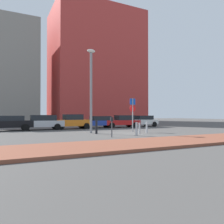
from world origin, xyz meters
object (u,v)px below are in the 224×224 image
object	(u,v)px
parking_sign_post	(133,111)
traffic_bollard_near	(137,129)
traffic_bollard_mid	(140,128)
parked_car_orange	(72,122)
traffic_bollard_edge	(147,128)
parked_car_white	(142,121)
street_lamp	(91,84)
parked_car_black	(10,123)
parked_car_red	(122,121)
parking_meter	(112,124)
parked_car_blue	(98,122)
traffic_bollard_far	(96,127)
parked_car_silver	(41,122)

from	to	relation	value
parking_sign_post	traffic_bollard_near	bearing A→B (deg)	-117.26
parking_sign_post	traffic_bollard_mid	bearing A→B (deg)	-107.66
parking_sign_post	traffic_bollard_mid	xyz separation A→B (m)	(-0.69, -2.18, -1.46)
parked_car_orange	traffic_bollard_edge	distance (m)	9.10
parked_car_white	street_lamp	distance (m)	11.63
parked_car_black	parked_car_red	bearing A→B (deg)	0.84
parked_car_orange	traffic_bollard_mid	distance (m)	8.98
parked_car_white	parked_car_orange	bearing A→B (deg)	-178.48
parking_sign_post	traffic_bollard_near	world-z (taller)	parking_sign_post
parking_sign_post	street_lamp	size ratio (longest dim) A/B	0.43
parked_car_black	parking_meter	xyz separation A→B (m)	(6.10, -9.72, 0.13)
parked_car_blue	parking_sign_post	size ratio (longest dim) A/B	1.39
street_lamp	parked_car_black	bearing A→B (deg)	136.37
parked_car_white	traffic_bollard_far	world-z (taller)	parked_car_white
parking_meter	traffic_bollard_far	xyz separation A→B (m)	(0.04, 2.88, -0.34)
parked_car_blue	street_lamp	world-z (taller)	street_lamp
parked_car_silver	parked_car_orange	world-z (taller)	parked_car_orange
parked_car_orange	parked_car_red	distance (m)	6.21
parked_car_white	traffic_bollard_mid	size ratio (longest dim) A/B	4.78
parking_sign_post	parking_meter	size ratio (longest dim) A/B	2.22
street_lamp	traffic_bollard_near	world-z (taller)	street_lamp
parked_car_red	parked_car_silver	bearing A→B (deg)	-179.18
street_lamp	traffic_bollard_near	distance (m)	5.60
parked_car_red	traffic_bollard_far	bearing A→B (deg)	-131.42
traffic_bollard_near	traffic_bollard_far	bearing A→B (deg)	129.16
parked_car_black	traffic_bollard_mid	distance (m)	12.44
traffic_bollard_mid	traffic_bollard_edge	xyz separation A→B (m)	(0.89, 0.26, 0.01)
parked_car_silver	parked_car_white	distance (m)	12.42
traffic_bollard_far	parked_car_blue	bearing A→B (deg)	66.39
parked_car_blue	parked_car_red	size ratio (longest dim) A/B	0.93
parked_car_black	parked_car_silver	distance (m)	2.91
parked_car_red	traffic_bollard_mid	distance (m)	8.97
parked_car_black	traffic_bollard_mid	size ratio (longest dim) A/B	4.82
parked_car_red	traffic_bollard_edge	xyz separation A→B (m)	(-2.15, -8.18, -0.29)
traffic_bollard_far	parked_car_silver	bearing A→B (deg)	115.13
traffic_bollard_mid	parked_car_red	bearing A→B (deg)	70.21
traffic_bollard_edge	street_lamp	bearing A→B (deg)	151.86
parked_car_orange	traffic_bollard_edge	xyz separation A→B (m)	(4.06, -8.13, -0.34)
parked_car_silver	traffic_bollard_far	xyz separation A→B (m)	(3.23, -6.89, -0.24)
parked_car_black	parked_car_red	size ratio (longest dim) A/B	0.95
parked_car_red	parking_meter	bearing A→B (deg)	-122.22
parked_car_white	parking_meter	bearing A→B (deg)	-132.40
parked_car_red	traffic_bollard_near	xyz separation A→B (m)	(-4.08, -9.62, -0.25)
parked_car_blue	parking_sign_post	xyz separation A→B (m)	(0.70, -6.45, 1.19)
parked_car_blue	parked_car_red	world-z (taller)	parked_car_red
parked_car_black	traffic_bollard_near	xyz separation A→B (m)	(8.26, -9.44, -0.26)
parked_car_silver	street_lamp	bearing A→B (deg)	-61.54
parked_car_orange	parking_meter	distance (m)	9.86
parked_car_silver	street_lamp	distance (m)	7.45
parked_car_blue	parked_car_silver	bearing A→B (deg)	-177.05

